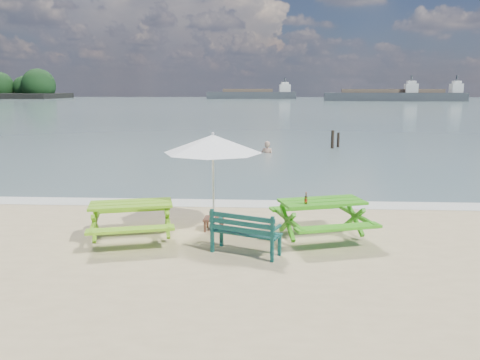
# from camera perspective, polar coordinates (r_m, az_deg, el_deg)

# --- Properties ---
(sea) EXTENTS (300.00, 300.00, 0.00)m
(sea) POSITION_cam_1_polar(r_m,az_deg,el_deg) (93.26, 2.64, 9.16)
(sea) COLOR slate
(sea) RESTS_ON ground
(foam_strip) EXTENTS (22.00, 0.90, 0.01)m
(foam_strip) POSITION_cam_1_polar(r_m,az_deg,el_deg) (13.22, -0.91, -2.87)
(foam_strip) COLOR silver
(foam_strip) RESTS_ON ground
(picnic_table_left) EXTENTS (2.14, 2.28, 0.82)m
(picnic_table_left) POSITION_cam_1_polar(r_m,az_deg,el_deg) (10.29, -13.06, -5.04)
(picnic_table_left) COLOR #6DAC1A
(picnic_table_left) RESTS_ON ground
(picnic_table_right) EXTENTS (2.26, 2.40, 0.85)m
(picnic_table_right) POSITION_cam_1_polar(r_m,az_deg,el_deg) (10.27, 9.90, -4.85)
(picnic_table_right) COLOR #379817
(picnic_table_right) RESTS_ON ground
(park_bench) EXTENTS (1.44, 0.94, 0.84)m
(park_bench) POSITION_cam_1_polar(r_m,az_deg,el_deg) (9.25, 0.70, -7.44)
(park_bench) COLOR #0F403A
(park_bench) RESTS_ON ground
(side_table) EXTENTS (0.46, 0.46, 0.29)m
(side_table) POSITION_cam_1_polar(r_m,az_deg,el_deg) (10.80, -3.21, -5.33)
(side_table) COLOR brown
(side_table) RESTS_ON ground
(patio_umbrella) EXTENTS (2.31, 2.31, 2.20)m
(patio_umbrella) POSITION_cam_1_polar(r_m,az_deg,el_deg) (10.42, -3.32, 4.44)
(patio_umbrella) COLOR silver
(patio_umbrella) RESTS_ON ground
(beer_bottle) EXTENTS (0.06, 0.06, 0.24)m
(beer_bottle) POSITION_cam_1_polar(r_m,az_deg,el_deg) (9.79, 8.03, -2.44)
(beer_bottle) COLOR #8A5914
(beer_bottle) RESTS_ON picnic_table_right
(swimmer) EXTENTS (0.73, 0.57, 1.75)m
(swimmer) POSITION_cam_1_polar(r_m,az_deg,el_deg) (23.75, 3.32, 2.66)
(swimmer) COLOR tan
(swimmer) RESTS_ON ground
(mooring_pilings) EXTENTS (0.55, 0.75, 1.18)m
(mooring_pilings) POSITION_cam_1_polar(r_m,az_deg,el_deg) (26.08, 11.47, 4.63)
(mooring_pilings) COLOR black
(mooring_pilings) RESTS_ON ground
(cargo_ships) EXTENTS (150.07, 28.82, 4.40)m
(cargo_ships) POSITION_cam_1_polar(r_m,az_deg,el_deg) (142.84, 26.56, 9.17)
(cargo_ships) COLOR #35393E
(cargo_ships) RESTS_ON ground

